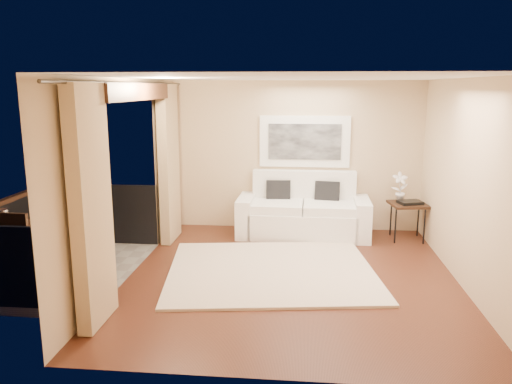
# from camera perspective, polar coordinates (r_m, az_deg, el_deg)

# --- Properties ---
(floor) EXTENTS (5.00, 5.00, 0.00)m
(floor) POSITION_cam_1_polar(r_m,az_deg,el_deg) (7.03, 4.04, -9.66)
(floor) COLOR #4D2516
(floor) RESTS_ON ground
(room_shell) EXTENTS (5.00, 6.40, 5.00)m
(room_shell) POSITION_cam_1_polar(r_m,az_deg,el_deg) (6.93, -13.89, 11.06)
(room_shell) COLOR white
(room_shell) RESTS_ON ground
(balcony) EXTENTS (1.81, 2.60, 1.17)m
(balcony) POSITION_cam_1_polar(r_m,az_deg,el_deg) (7.78, -21.28, -6.94)
(balcony) COLOR #605B56
(balcony) RESTS_ON ground
(curtains) EXTENTS (0.16, 4.80, 2.64)m
(curtains) POSITION_cam_1_polar(r_m,az_deg,el_deg) (7.03, -13.26, 1.38)
(curtains) COLOR tan
(curtains) RESTS_ON ground
(artwork) EXTENTS (1.62, 0.07, 0.92)m
(artwork) POSITION_cam_1_polar(r_m,az_deg,el_deg) (9.05, 5.58, 5.75)
(artwork) COLOR white
(artwork) RESTS_ON room_shell
(rug) EXTENTS (3.20, 2.88, 0.04)m
(rug) POSITION_cam_1_polar(r_m,az_deg,el_deg) (7.20, 1.76, -8.95)
(rug) COLOR beige
(rug) RESTS_ON floor
(sofa) EXTENTS (2.31, 1.03, 1.10)m
(sofa) POSITION_cam_1_polar(r_m,az_deg,el_deg) (8.92, 5.42, -2.38)
(sofa) COLOR white
(sofa) RESTS_ON floor
(side_table) EXTENTS (0.67, 0.67, 0.64)m
(side_table) POSITION_cam_1_polar(r_m,az_deg,el_deg) (8.90, 16.99, -1.59)
(side_table) COLOR black
(side_table) RESTS_ON floor
(tray) EXTENTS (0.45, 0.38, 0.05)m
(tray) POSITION_cam_1_polar(r_m,az_deg,el_deg) (8.84, 17.19, -1.13)
(tray) COLOR black
(tray) RESTS_ON side_table
(orchid) EXTENTS (0.29, 0.22, 0.51)m
(orchid) POSITION_cam_1_polar(r_m,az_deg,el_deg) (8.93, 16.13, 0.58)
(orchid) COLOR white
(orchid) RESTS_ON side_table
(bistro_table) EXTENTS (0.77, 0.77, 0.79)m
(bistro_table) POSITION_cam_1_polar(r_m,az_deg,el_deg) (7.39, -26.10, -4.05)
(bistro_table) COLOR black
(bistro_table) RESTS_ON balcony
(balcony_chair_far) EXTENTS (0.55, 0.56, 1.03)m
(balcony_chair_far) POSITION_cam_1_polar(r_m,az_deg,el_deg) (7.50, -18.18, -4.01)
(balcony_chair_far) COLOR black
(balcony_chair_far) RESTS_ON balcony
(balcony_chair_near) EXTENTS (0.46, 0.47, 1.03)m
(balcony_chair_near) POSITION_cam_1_polar(r_m,az_deg,el_deg) (7.02, -26.41, -5.75)
(balcony_chair_near) COLOR black
(balcony_chair_near) RESTS_ON balcony
(ice_bucket) EXTENTS (0.18, 0.18, 0.20)m
(ice_bucket) POSITION_cam_1_polar(r_m,az_deg,el_deg) (7.48, -27.02, -2.53)
(ice_bucket) COLOR silver
(ice_bucket) RESTS_ON bistro_table
(candle) EXTENTS (0.06, 0.06, 0.07)m
(candle) POSITION_cam_1_polar(r_m,az_deg,el_deg) (7.46, -25.65, -2.95)
(candle) COLOR red
(candle) RESTS_ON bistro_table
(vase) EXTENTS (0.04, 0.04, 0.18)m
(vase) POSITION_cam_1_polar(r_m,az_deg,el_deg) (7.16, -27.14, -3.21)
(vase) COLOR white
(vase) RESTS_ON bistro_table
(glass_a) EXTENTS (0.06, 0.06, 0.12)m
(glass_a) POSITION_cam_1_polar(r_m,az_deg,el_deg) (7.23, -25.24, -3.15)
(glass_a) COLOR white
(glass_a) RESTS_ON bistro_table
(glass_b) EXTENTS (0.06, 0.06, 0.12)m
(glass_b) POSITION_cam_1_polar(r_m,az_deg,el_deg) (7.30, -24.92, -2.98)
(glass_b) COLOR silver
(glass_b) RESTS_ON bistro_table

